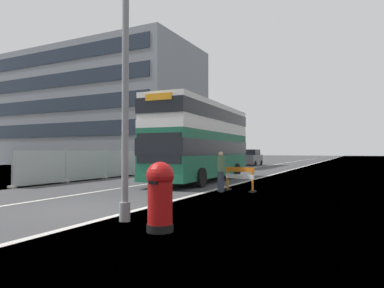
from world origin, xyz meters
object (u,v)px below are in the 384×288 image
at_px(lamppost_foreground, 125,48).
at_px(car_oncoming_near, 224,158).
at_px(roadworks_barrier, 240,177).
at_px(red_pillar_postbox, 160,193).
at_px(pedestrian_at_kerb, 221,172).
at_px(double_decker_bus, 202,140).
at_px(car_receding_mid, 252,158).

bearing_deg(lamppost_foreground, car_oncoming_near, 106.30).
relative_size(roadworks_barrier, car_oncoming_near, 0.39).
bearing_deg(red_pillar_postbox, pedestrian_at_kerb, 101.68).
relative_size(lamppost_foreground, roadworks_barrier, 6.19).
bearing_deg(lamppost_foreground, roadworks_barrier, 85.98).
height_order(lamppost_foreground, car_oncoming_near, lamppost_foreground).
xyz_separation_m(double_decker_bus, roadworks_barrier, (3.77, -4.01, -1.83)).
xyz_separation_m(car_oncoming_near, car_receding_mid, (0.57, 8.74, -0.08)).
height_order(lamppost_foreground, pedestrian_at_kerb, lamppost_foreground).
xyz_separation_m(double_decker_bus, car_oncoming_near, (-4.81, 15.75, -1.46)).
relative_size(car_receding_mid, pedestrian_at_kerb, 2.46).
bearing_deg(lamppost_foreground, red_pillar_postbox, -20.70).
xyz_separation_m(double_decker_bus, car_receding_mid, (-4.24, 24.49, -1.53)).
relative_size(double_decker_bus, car_oncoming_near, 2.83).
bearing_deg(pedestrian_at_kerb, car_oncoming_near, 111.17).
xyz_separation_m(lamppost_foreground, car_oncoming_near, (-8.04, 27.48, -3.53)).
relative_size(lamppost_foreground, red_pillar_postbox, 6.03).
bearing_deg(roadworks_barrier, double_decker_bus, 133.22).
height_order(roadworks_barrier, car_oncoming_near, car_oncoming_near).
distance_m(lamppost_foreground, roadworks_barrier, 8.66).
bearing_deg(car_oncoming_near, car_receding_mid, 86.29).
height_order(lamppost_foreground, red_pillar_postbox, lamppost_foreground).
distance_m(roadworks_barrier, car_receding_mid, 29.61).
xyz_separation_m(red_pillar_postbox, car_oncoming_near, (-9.47, 28.02, 0.17)).
bearing_deg(red_pillar_postbox, lamppost_foreground, 159.30).
bearing_deg(red_pillar_postbox, car_oncoming_near, 108.68).
xyz_separation_m(red_pillar_postbox, car_receding_mid, (-8.91, 36.76, 0.10)).
xyz_separation_m(lamppost_foreground, red_pillar_postbox, (1.43, -0.54, -3.70)).
relative_size(double_decker_bus, lamppost_foreground, 1.16).
bearing_deg(car_oncoming_near, pedestrian_at_kerb, -68.83).
relative_size(lamppost_foreground, car_oncoming_near, 2.44).
bearing_deg(red_pillar_postbox, roadworks_barrier, 96.17).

